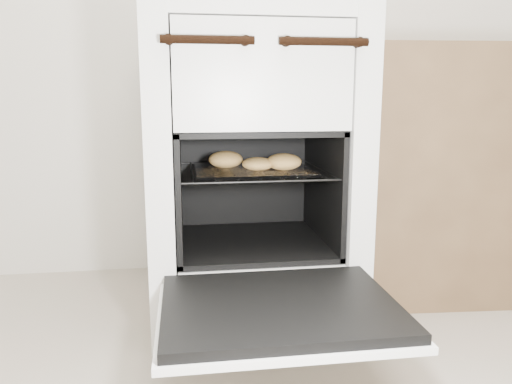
{
  "coord_description": "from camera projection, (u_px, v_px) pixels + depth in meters",
  "views": [
    {
      "loc": [
        -0.3,
        -0.43,
        0.69
      ],
      "look_at": [
        -0.09,
        1.0,
        0.41
      ],
      "focal_mm": 35.0,
      "sensor_mm": 36.0,
      "label": 1
    }
  ],
  "objects": [
    {
      "name": "oven_rack",
      "position": [
        252.0,
        171.0,
        1.55
      ],
      "size": [
        0.45,
        0.43,
        0.01
      ],
      "color": "black",
      "rests_on": "stove"
    },
    {
      "name": "oven_door",
      "position": [
        279.0,
        309.0,
        1.16
      ],
      "size": [
        0.56,
        0.43,
        0.04
      ],
      "color": "black",
      "rests_on": "stove"
    },
    {
      "name": "stove",
      "position": [
        249.0,
        168.0,
        1.61
      ],
      "size": [
        0.62,
        0.69,
        0.95
      ],
      "color": "white",
      "rests_on": "ground"
    },
    {
      "name": "counter",
      "position": [
        452.0,
        170.0,
        1.83
      ],
      "size": [
        0.89,
        0.63,
        0.85
      ],
      "primitive_type": "cube",
      "rotation": [
        0.0,
        0.0,
        -0.07
      ],
      "color": "brown",
      "rests_on": "ground"
    },
    {
      "name": "baked_rolls",
      "position": [
        255.0,
        161.0,
        1.5
      ],
      "size": [
        0.31,
        0.21,
        0.05
      ],
      "color": "#D3AD54",
      "rests_on": "foil_sheet"
    },
    {
      "name": "foil_sheet",
      "position": [
        253.0,
        170.0,
        1.53
      ],
      "size": [
        0.35,
        0.31,
        0.01
      ],
      "primitive_type": "cube",
      "color": "white",
      "rests_on": "oven_rack"
    }
  ]
}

